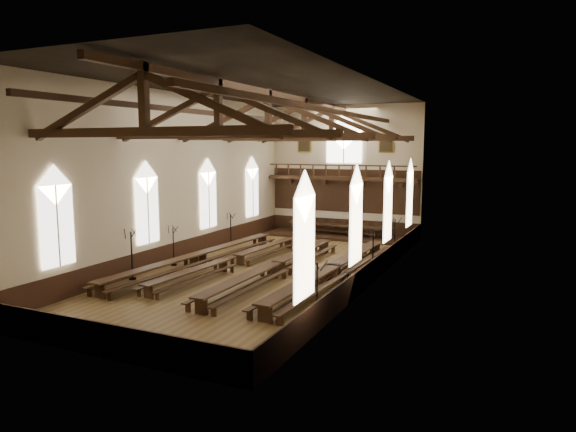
# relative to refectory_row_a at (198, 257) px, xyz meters

# --- Properties ---
(ground) EXTENTS (26.00, 26.00, 0.00)m
(ground) POSITION_rel_refectory_row_a_xyz_m (4.08, 0.93, -0.58)
(ground) COLOR brown
(ground) RESTS_ON ground
(room_walls) EXTENTS (26.00, 26.00, 26.00)m
(room_walls) POSITION_rel_refectory_row_a_xyz_m (4.08, 0.93, 5.87)
(room_walls) COLOR beige
(room_walls) RESTS_ON ground
(wainscot_band) EXTENTS (12.00, 26.00, 1.20)m
(wainscot_band) POSITION_rel_refectory_row_a_xyz_m (4.08, 0.93, 0.02)
(wainscot_band) COLOR black
(wainscot_band) RESTS_ON ground
(side_windows) EXTENTS (11.85, 19.80, 4.50)m
(side_windows) POSITION_rel_refectory_row_a_xyz_m (4.08, 0.93, 3.16)
(side_windows) COLOR white
(side_windows) RESTS_ON room_walls
(end_window) EXTENTS (2.80, 0.12, 3.80)m
(end_window) POSITION_rel_refectory_row_a_xyz_m (4.08, 13.83, 6.64)
(end_window) COLOR white
(end_window) RESTS_ON room_walls
(minstrels_gallery) EXTENTS (11.80, 1.24, 3.70)m
(minstrels_gallery) POSITION_rel_refectory_row_a_xyz_m (4.08, 13.59, 3.32)
(minstrels_gallery) COLOR #351E11
(minstrels_gallery) RESTS_ON room_walls
(portraits) EXTENTS (7.75, 0.09, 1.45)m
(portraits) POSITION_rel_refectory_row_a_xyz_m (4.08, 13.83, 6.52)
(portraits) COLOR brown
(portraits) RESTS_ON room_walls
(roof_trusses) EXTENTS (11.70, 25.70, 2.80)m
(roof_trusses) POSITION_rel_refectory_row_a_xyz_m (4.08, 0.93, 7.63)
(roof_trusses) COLOR #351E11
(roof_trusses) RESTS_ON room_walls
(refectory_row_a) EXTENTS (2.15, 14.97, 0.80)m
(refectory_row_a) POSITION_rel_refectory_row_a_xyz_m (0.00, 0.00, 0.00)
(refectory_row_a) COLOR #351E11
(refectory_row_a) RESTS_ON ground
(refectory_row_b) EXTENTS (1.87, 13.84, 0.68)m
(refectory_row_b) POSITION_rel_refectory_row_a_xyz_m (2.00, 0.43, -0.09)
(refectory_row_b) COLOR #351E11
(refectory_row_b) RESTS_ON ground
(refectory_row_c) EXTENTS (1.66, 14.61, 0.77)m
(refectory_row_c) POSITION_rel_refectory_row_a_xyz_m (5.02, -0.05, -0.02)
(refectory_row_c) COLOR #351E11
(refectory_row_c) RESTS_ON ground
(refectory_row_d) EXTENTS (1.97, 15.14, 0.82)m
(refectory_row_d) POSITION_rel_refectory_row_a_xyz_m (8.09, 0.34, 0.02)
(refectory_row_d) COLOR #351E11
(refectory_row_d) RESTS_ON ground
(dais) EXTENTS (11.40, 3.04, 0.20)m
(dais) POSITION_rel_refectory_row_a_xyz_m (4.31, 12.33, -0.48)
(dais) COLOR black
(dais) RESTS_ON ground
(high_table) EXTENTS (8.50, 1.51, 0.79)m
(high_table) POSITION_rel_refectory_row_a_xyz_m (4.31, 12.33, 0.29)
(high_table) COLOR #351E11
(high_table) RESTS_ON dais
(high_chairs) EXTENTS (5.87, 0.48, 0.98)m
(high_chairs) POSITION_rel_refectory_row_a_xyz_m (4.31, 13.15, 0.15)
(high_chairs) COLOR #351E11
(high_chairs) RESTS_ON dais
(candelabrum_left_near) EXTENTS (0.81, 0.76, 2.68)m
(candelabrum_left_near) POSITION_rel_refectory_row_a_xyz_m (-1.47, -3.84, 0.23)
(candelabrum_left_near) COLOR black
(candelabrum_left_near) RESTS_ON ground
(candelabrum_left_mid) EXTENTS (0.69, 0.70, 2.36)m
(candelabrum_left_mid) POSITION_rel_refectory_row_a_xyz_m (-1.47, -0.34, 0.13)
(candelabrum_left_mid) COLOR black
(candelabrum_left_mid) RESTS_ON ground
(candelabrum_left_far) EXTENTS (0.63, 0.72, 2.33)m
(candelabrum_left_far) POSITION_rel_refectory_row_a_xyz_m (-1.47, 6.09, 0.12)
(candelabrum_left_far) COLOR black
(candelabrum_left_far) RESTS_ON ground
(candelabrum_right_near) EXTENTS (0.69, 0.78, 2.54)m
(candelabrum_right_near) POSITION_rel_refectory_row_a_xyz_m (9.63, -5.94, 0.19)
(candelabrum_right_near) COLOR black
(candelabrum_right_near) RESTS_ON ground
(candelabrum_right_mid) EXTENTS (0.74, 0.75, 2.51)m
(candelabrum_right_mid) POSITION_rel_refectory_row_a_xyz_m (9.63, 2.29, 0.18)
(candelabrum_right_mid) COLOR black
(candelabrum_right_mid) RESTS_ON ground
(candelabrum_right_far) EXTENTS (0.76, 0.72, 2.51)m
(candelabrum_right_far) POSITION_rel_refectory_row_a_xyz_m (9.63, 7.40, 0.18)
(candelabrum_right_far) COLOR black
(candelabrum_right_far) RESTS_ON ground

